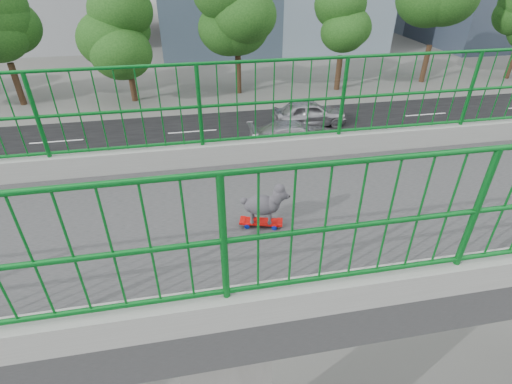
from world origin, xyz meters
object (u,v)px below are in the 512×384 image
object	(u,v)px
poodle	(264,204)
car_2	(128,179)
skateboard	(261,222)
car_1	(76,224)
car_4	(310,113)
car_3	(295,136)

from	to	relation	value
poodle	car_2	xyz separation A→B (m)	(-12.59, -3.72, -6.56)
car_2	skateboard	bearing A→B (deg)	-163.62
car_2	car_1	bearing A→B (deg)	153.36
skateboard	car_4	world-z (taller)	skateboard
skateboard	car_3	size ratio (longest dim) A/B	0.09
skateboard	car_4	size ratio (longest dim) A/B	0.10
skateboard	poodle	bearing A→B (deg)	90.00
skateboard	car_4	bearing A→B (deg)	175.35
car_2	car_4	distance (m)	12.46
poodle	car_1	size ratio (longest dim) A/B	0.11
poodle	car_1	xyz separation A→B (m)	(-9.39, -5.33, -6.56)
car_2	car_4	xyz separation A→B (m)	(-6.40, 10.69, 0.06)
skateboard	car_1	world-z (taller)	skateboard
poodle	car_3	size ratio (longest dim) A/B	0.10
skateboard	car_1	size ratio (longest dim) A/B	0.11
car_1	car_2	world-z (taller)	car_1
car_1	car_3	xyz separation A→B (m)	(-6.40, 10.44, 0.02)
poodle	car_2	bearing A→B (deg)	-147.95
car_2	car_3	distance (m)	9.40
car_1	car_3	bearing A→B (deg)	121.51
skateboard	poodle	size ratio (longest dim) A/B	0.96
car_1	car_2	distance (m)	3.58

